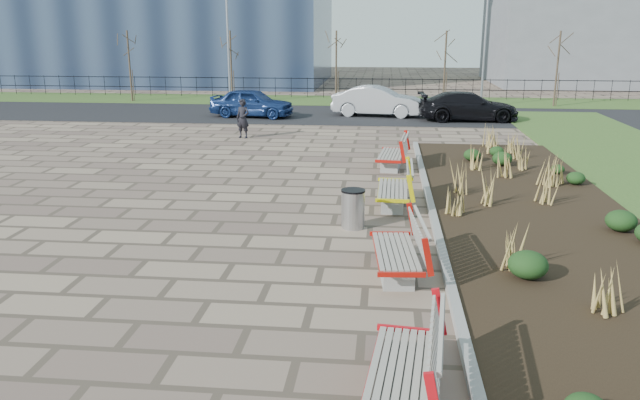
# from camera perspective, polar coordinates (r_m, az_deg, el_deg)

# --- Properties ---
(ground) EXTENTS (120.00, 120.00, 0.00)m
(ground) POSITION_cam_1_polar(r_m,az_deg,el_deg) (10.33, -10.15, -9.07)
(ground) COLOR #826D59
(ground) RESTS_ON ground
(planting_bed) EXTENTS (4.50, 18.00, 0.10)m
(planting_bed) POSITION_cam_1_polar(r_m,az_deg,el_deg) (15.04, 19.14, -1.58)
(planting_bed) COLOR black
(planting_bed) RESTS_ON ground
(planting_curb) EXTENTS (0.16, 18.00, 0.15)m
(planting_curb) POSITION_cam_1_polar(r_m,az_deg,el_deg) (14.67, 10.26, -1.27)
(planting_curb) COLOR gray
(planting_curb) RESTS_ON ground
(grass_verge_far) EXTENTS (80.00, 5.00, 0.04)m
(grass_verge_far) POSITION_cam_1_polar(r_m,az_deg,el_deg) (37.35, 1.65, 9.07)
(grass_verge_far) COLOR #33511E
(grass_verge_far) RESTS_ON ground
(road) EXTENTS (80.00, 7.00, 0.02)m
(road) POSITION_cam_1_polar(r_m,az_deg,el_deg) (31.41, 0.82, 7.81)
(road) COLOR black
(road) RESTS_ON ground
(bench_a) EXTENTS (1.12, 2.18, 1.00)m
(bench_a) POSITION_cam_1_polar(r_m,az_deg,el_deg) (7.51, 7.35, -14.67)
(bench_a) COLOR red
(bench_a) RESTS_ON ground
(bench_b) EXTENTS (1.08, 2.17, 1.00)m
(bench_b) POSITION_cam_1_polar(r_m,az_deg,el_deg) (11.09, 6.91, -4.38)
(bench_b) COLOR #B2140B
(bench_b) RESTS_ON ground
(bench_c) EXTENTS (0.94, 2.12, 1.00)m
(bench_c) POSITION_cam_1_polar(r_m,az_deg,el_deg) (15.31, 6.68, 1.24)
(bench_c) COLOR #D7CA0B
(bench_c) RESTS_ON ground
(bench_d) EXTENTS (1.11, 2.18, 1.00)m
(bench_d) POSITION_cam_1_polar(r_m,az_deg,el_deg) (19.50, 6.55, 4.36)
(bench_d) COLOR #B9130C
(bench_d) RESTS_ON ground
(litter_bin) EXTENTS (0.51, 0.51, 0.84)m
(litter_bin) POSITION_cam_1_polar(r_m,az_deg,el_deg) (13.60, 3.03, -0.85)
(litter_bin) COLOR #B2B2B7
(litter_bin) RESTS_ON ground
(pedestrian) EXTENTS (0.64, 0.52, 1.53)m
(pedestrian) POSITION_cam_1_polar(r_m,az_deg,el_deg) (24.88, -7.07, 7.40)
(pedestrian) COLOR black
(pedestrian) RESTS_ON ground
(car_blue) EXTENTS (4.18, 2.14, 1.36)m
(car_blue) POSITION_cam_1_polar(r_m,az_deg,el_deg) (30.66, -6.25, 8.84)
(car_blue) COLOR navy
(car_blue) RESTS_ON road
(car_silver) EXTENTS (4.54, 2.11, 1.44)m
(car_silver) POSITION_cam_1_polar(r_m,az_deg,el_deg) (30.91, 5.29, 8.99)
(car_silver) COLOR #A3A6AB
(car_silver) RESTS_ON road
(car_black) EXTENTS (4.69, 2.15, 1.33)m
(car_black) POSITION_cam_1_polar(r_m,az_deg,el_deg) (30.05, 13.38, 8.34)
(car_black) COLOR black
(car_black) RESTS_ON road
(tree_a) EXTENTS (1.40, 1.40, 4.00)m
(tree_a) POSITION_cam_1_polar(r_m,az_deg,el_deg) (38.50, -17.01, 11.63)
(tree_a) COLOR #4C3D2D
(tree_a) RESTS_ON grass_verge_far
(tree_b) EXTENTS (1.40, 1.40, 4.00)m
(tree_b) POSITION_cam_1_polar(r_m,az_deg,el_deg) (36.63, -8.12, 11.97)
(tree_b) COLOR #4C3D2D
(tree_b) RESTS_ON grass_verge_far
(tree_c) EXTENTS (1.40, 1.40, 4.00)m
(tree_c) POSITION_cam_1_polar(r_m,az_deg,el_deg) (35.68, 1.49, 12.02)
(tree_c) COLOR #4C3D2D
(tree_c) RESTS_ON grass_verge_far
(tree_d) EXTENTS (1.40, 1.40, 4.00)m
(tree_d) POSITION_cam_1_polar(r_m,az_deg,el_deg) (35.72, 11.34, 11.74)
(tree_d) COLOR #4C3D2D
(tree_d) RESTS_ON grass_verge_far
(tree_e) EXTENTS (1.40, 1.40, 4.00)m
(tree_e) POSITION_cam_1_polar(r_m,az_deg,el_deg) (36.76, 20.86, 11.14)
(tree_e) COLOR #4C3D2D
(tree_e) RESTS_ON grass_verge_far
(lamp_west) EXTENTS (0.24, 0.60, 6.00)m
(lamp_west) POSITION_cam_1_polar(r_m,az_deg,el_deg) (36.10, -8.38, 13.50)
(lamp_west) COLOR gray
(lamp_west) RESTS_ON grass_verge_far
(lamp_east) EXTENTS (0.24, 0.60, 6.00)m
(lamp_east) POSITION_cam_1_polar(r_m,az_deg,el_deg) (35.42, 14.80, 13.12)
(lamp_east) COLOR gray
(lamp_east) RESTS_ON grass_verge_far
(railing_fence) EXTENTS (44.00, 0.10, 1.20)m
(railing_fence) POSITION_cam_1_polar(r_m,az_deg,el_deg) (38.77, 1.82, 10.23)
(railing_fence) COLOR black
(railing_fence) RESTS_ON grass_verge_far
(building_grey) EXTENTS (18.00, 12.00, 10.00)m
(building_grey) POSITION_cam_1_polar(r_m,az_deg,el_deg) (53.85, 25.48, 14.94)
(building_grey) COLOR slate
(building_grey) RESTS_ON ground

